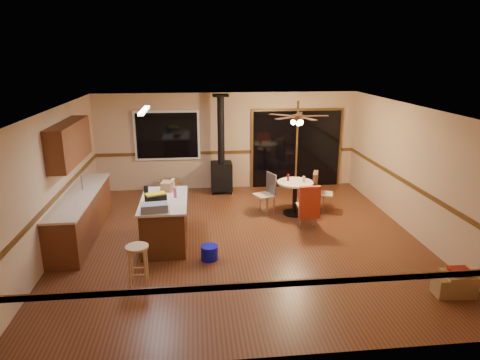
{
  "coord_description": "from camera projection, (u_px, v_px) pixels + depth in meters",
  "views": [
    {
      "loc": [
        -0.87,
        -7.84,
        3.58
      ],
      "look_at": [
        0.0,
        0.3,
        1.15
      ],
      "focal_mm": 32.0,
      "sensor_mm": 36.0,
      "label": 1
    }
  ],
  "objects": [
    {
      "name": "floor",
      "position": [
        242.0,
        239.0,
        8.59
      ],
      "size": [
        7.0,
        7.0,
        0.0
      ],
      "primitive_type": "plane",
      "color": "#582C18",
      "rests_on": "ground"
    },
    {
      "name": "ceiling",
      "position": [
        242.0,
        109.0,
        7.85
      ],
      "size": [
        7.0,
        7.0,
        0.0
      ],
      "primitive_type": "plane",
      "rotation": [
        3.14,
        0.0,
        0.0
      ],
      "color": "silver",
      "rests_on": "ground"
    },
    {
      "name": "wall_back",
      "position": [
        227.0,
        141.0,
        11.55
      ],
      "size": [
        7.0,
        0.0,
        7.0
      ],
      "primitive_type": "plane",
      "rotation": [
        1.57,
        0.0,
        0.0
      ],
      "color": "tan",
      "rests_on": "ground"
    },
    {
      "name": "wall_front",
      "position": [
        275.0,
        261.0,
        4.88
      ],
      "size": [
        7.0,
        0.0,
        7.0
      ],
      "primitive_type": "plane",
      "rotation": [
        -1.57,
        0.0,
        0.0
      ],
      "color": "tan",
      "rests_on": "ground"
    },
    {
      "name": "wall_left",
      "position": [
        53.0,
        183.0,
        7.86
      ],
      "size": [
        0.0,
        7.0,
        7.0
      ],
      "primitive_type": "plane",
      "rotation": [
        1.57,
        0.0,
        1.57
      ],
      "color": "tan",
      "rests_on": "ground"
    },
    {
      "name": "wall_right",
      "position": [
        415.0,
        172.0,
        8.57
      ],
      "size": [
        0.0,
        7.0,
        7.0
      ],
      "primitive_type": "plane",
      "rotation": [
        1.57,
        0.0,
        -1.57
      ],
      "color": "tan",
      "rests_on": "ground"
    },
    {
      "name": "chair_rail",
      "position": [
        242.0,
        192.0,
        8.3
      ],
      "size": [
        7.0,
        7.0,
        0.08
      ],
      "primitive_type": null,
      "color": "#543415",
      "rests_on": "ground"
    },
    {
      "name": "window",
      "position": [
        167.0,
        135.0,
        11.28
      ],
      "size": [
        1.72,
        0.1,
        1.32
      ],
      "primitive_type": "cube",
      "color": "black",
      "rests_on": "ground"
    },
    {
      "name": "sliding_door",
      "position": [
        296.0,
        149.0,
        11.77
      ],
      "size": [
        2.52,
        0.1,
        2.1
      ],
      "primitive_type": "cube",
      "color": "black",
      "rests_on": "ground"
    },
    {
      "name": "lower_cabinets",
      "position": [
        81.0,
        216.0,
        8.61
      ],
      "size": [
        0.6,
        3.0,
        0.86
      ],
      "primitive_type": "cube",
      "color": "brown",
      "rests_on": "ground"
    },
    {
      "name": "countertop",
      "position": [
        79.0,
        195.0,
        8.49
      ],
      "size": [
        0.64,
        3.04,
        0.04
      ],
      "primitive_type": "cube",
      "color": "beige",
      "rests_on": "lower_cabinets"
    },
    {
      "name": "upper_cabinets",
      "position": [
        69.0,
        143.0,
        8.37
      ],
      "size": [
        0.35,
        2.0,
        0.8
      ],
      "primitive_type": "cube",
      "color": "brown",
      "rests_on": "ground"
    },
    {
      "name": "kitchen_island",
      "position": [
        165.0,
        221.0,
        8.3
      ],
      "size": [
        0.88,
        1.68,
        0.9
      ],
      "color": "#4D2813",
      "rests_on": "ground"
    },
    {
      "name": "wood_stove",
      "position": [
        221.0,
        166.0,
        11.27
      ],
      "size": [
        0.55,
        0.5,
        2.52
      ],
      "color": "black",
      "rests_on": "ground"
    },
    {
      "name": "ceiling_fan",
      "position": [
        298.0,
        119.0,
        9.3
      ],
      "size": [
        0.24,
        0.24,
        0.55
      ],
      "color": "brown",
      "rests_on": "ceiling"
    },
    {
      "name": "fluorescent_strip",
      "position": [
        144.0,
        110.0,
        7.96
      ],
      "size": [
        0.1,
        1.2,
        0.04
      ],
      "primitive_type": "cube",
      "color": "white",
      "rests_on": "ceiling"
    },
    {
      "name": "toolbox_grey",
      "position": [
        154.0,
        208.0,
        7.52
      ],
      "size": [
        0.5,
        0.32,
        0.15
      ],
      "primitive_type": "cube",
      "rotation": [
        0.0,
        0.0,
        0.13
      ],
      "color": "slate",
      "rests_on": "kitchen_island"
    },
    {
      "name": "toolbox_black",
      "position": [
        156.0,
        200.0,
        7.84
      ],
      "size": [
        0.41,
        0.31,
        0.2
      ],
      "primitive_type": "cube",
      "rotation": [
        0.0,
        0.0,
        0.38
      ],
      "color": "black",
      "rests_on": "kitchen_island"
    },
    {
      "name": "toolbox_yellow_lid",
      "position": [
        156.0,
        194.0,
        7.8
      ],
      "size": [
        0.41,
        0.31,
        0.03
      ],
      "primitive_type": "cube",
      "rotation": [
        0.0,
        0.0,
        0.38
      ],
      "color": "gold",
      "rests_on": "toolbox_black"
    },
    {
      "name": "box_on_island",
      "position": [
        167.0,
        186.0,
        8.68
      ],
      "size": [
        0.25,
        0.31,
        0.19
      ],
      "primitive_type": "cube",
      "rotation": [
        0.0,
        0.0,
        -0.19
      ],
      "color": "olive",
      "rests_on": "kitchen_island"
    },
    {
      "name": "bottle_dark",
      "position": [
        146.0,
        193.0,
        8.09
      ],
      "size": [
        0.09,
        0.09,
        0.3
      ],
      "primitive_type": "cylinder",
      "rotation": [
        0.0,
        0.0,
        -0.07
      ],
      "color": "black",
      "rests_on": "kitchen_island"
    },
    {
      "name": "bottle_pink",
      "position": [
        175.0,
        193.0,
        8.25
      ],
      "size": [
        0.07,
        0.07,
        0.2
      ],
      "primitive_type": "cylinder",
      "rotation": [
        0.0,
        0.0,
        0.18
      ],
      "color": "#D84C8C",
      "rests_on": "kitchen_island"
    },
    {
      "name": "bottle_white",
      "position": [
        173.0,
        183.0,
        8.85
      ],
      "size": [
        0.08,
        0.08,
        0.19
      ],
      "primitive_type": "cylinder",
      "rotation": [
        0.0,
        0.0,
        0.37
      ],
      "color": "white",
      "rests_on": "kitchen_island"
    },
    {
      "name": "bar_stool",
      "position": [
        138.0,
        265.0,
        6.83
      ],
      "size": [
        0.48,
        0.48,
        0.66
      ],
      "primitive_type": "cylinder",
      "rotation": [
        0.0,
        0.0,
        -0.4
      ],
      "color": "tan",
      "rests_on": "floor"
    },
    {
      "name": "blue_bucket",
      "position": [
        209.0,
        253.0,
        7.71
      ],
      "size": [
        0.33,
        0.33,
        0.26
      ],
      "primitive_type": "cylinder",
      "rotation": [
        0.0,
        0.0,
        -0.06
      ],
      "color": "#0D0DB8",
      "rests_on": "floor"
    },
    {
      "name": "dining_table",
      "position": [
        295.0,
        192.0,
        9.78
      ],
      "size": [
        0.83,
        0.83,
        0.78
      ],
      "color": "black",
      "rests_on": "ground"
    },
    {
      "name": "glass_red",
      "position": [
        288.0,
        177.0,
        9.77
      ],
      "size": [
        0.06,
        0.06,
        0.16
      ],
      "primitive_type": "cylinder",
      "rotation": [
        0.0,
        0.0,
        -0.11
      ],
      "color": "#590C14",
      "rests_on": "dining_table"
    },
    {
      "name": "glass_cream",
      "position": [
        304.0,
        179.0,
        9.66
      ],
      "size": [
        0.06,
        0.06,
        0.14
      ],
      "primitive_type": "cylinder",
      "rotation": [
        0.0,
        0.0,
        -0.01
      ],
      "color": "beige",
      "rests_on": "dining_table"
    },
    {
      "name": "chair_left",
      "position": [
        268.0,
        189.0,
        9.84
      ],
      "size": [
        0.52,
        0.52,
        0.51
      ],
      "color": "tan",
      "rests_on": "ground"
    },
    {
      "name": "chair_near",
      "position": [
        309.0,
        202.0,
        8.93
      ],
      "size": [
        0.44,
        0.47,
        0.7
      ],
      "color": "tan",
      "rests_on": "ground"
    },
    {
      "name": "chair_right",
      "position": [
        316.0,
        187.0,
        9.92
      ],
      "size": [
        0.57,
        0.55,
        0.7
      ],
      "color": "tan",
      "rests_on": "ground"
    },
    {
      "name": "box_under_window",
      "position": [
        169.0,
        187.0,
        11.32
      ],
      "size": [
        0.54,
        0.47,
        0.38
      ],
      "primitive_type": "cube",
      "rotation": [
        0.0,
        0.0,
        -0.21
      ],
      "color": "olive",
      "rests_on": "floor"
    },
    {
      "name": "box_corner_a",
      "position": [
        458.0,
        283.0,
        6.59
      ],
      "size": [
        0.48,
        0.41,
        0.35
      ],
      "primitive_type": "cube",
      "rotation": [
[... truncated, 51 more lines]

